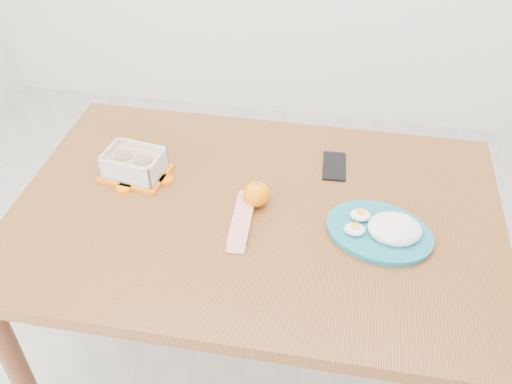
% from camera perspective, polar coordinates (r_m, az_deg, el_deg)
% --- Properties ---
extents(ground, '(3.50, 3.50, 0.00)m').
position_cam_1_polar(ground, '(2.10, -1.09, -18.01)').
color(ground, '#B7B7B2').
rests_on(ground, ground).
extents(dining_table, '(1.32, 0.88, 0.75)m').
position_cam_1_polar(dining_table, '(1.61, -0.00, -4.04)').
color(dining_table, brown).
rests_on(dining_table, ground).
extents(food_container, '(0.20, 0.16, 0.08)m').
position_cam_1_polar(food_container, '(1.68, -12.08, 2.73)').
color(food_container, orange).
rests_on(food_container, dining_table).
extents(orange_fruit, '(0.07, 0.07, 0.07)m').
position_cam_1_polar(orange_fruit, '(1.54, 0.05, -0.21)').
color(orange_fruit, orange).
rests_on(orange_fruit, dining_table).
extents(rice_plate, '(0.34, 0.34, 0.07)m').
position_cam_1_polar(rice_plate, '(1.49, 12.70, -3.62)').
color(rice_plate, '#187284').
rests_on(rice_plate, dining_table).
extents(candy_bar, '(0.06, 0.20, 0.02)m').
position_cam_1_polar(candy_bar, '(1.50, -1.39, -2.71)').
color(candy_bar, red).
rests_on(candy_bar, dining_table).
extents(smartphone, '(0.07, 0.14, 0.01)m').
position_cam_1_polar(smartphone, '(1.70, 7.84, 2.58)').
color(smartphone, black).
rests_on(smartphone, dining_table).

